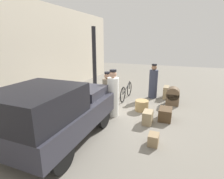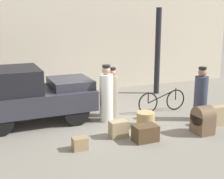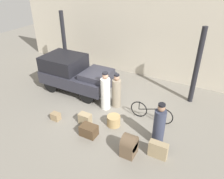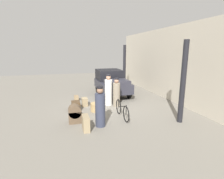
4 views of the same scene
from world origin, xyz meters
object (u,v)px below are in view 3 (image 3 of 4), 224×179
object	(u,v)px
porter_with_bicycle	(159,126)
bicycle	(151,112)
truck	(74,72)
porter_lifting_near_truck	(106,92)
porter_carrying_trunk	(117,92)
suitcase_tan_flat	(158,150)
suitcase_small_leather	(129,145)
trunk_large_brown	(85,119)
wicker_basket	(114,121)
suitcase_black_upright	(56,116)
trunk_umber_medium	(89,131)

from	to	relation	value
porter_with_bicycle	bicycle	bearing A→B (deg)	119.28
truck	porter_lifting_near_truck	bearing A→B (deg)	-19.15
porter_carrying_trunk	suitcase_tan_flat	size ratio (longest dim) A/B	2.54
suitcase_small_leather	suitcase_tan_flat	xyz separation A→B (m)	(0.89, 0.35, -0.10)
trunk_large_brown	suitcase_tan_flat	distance (m)	3.17
porter_carrying_trunk	wicker_basket	bearing A→B (deg)	-67.51
porter_lifting_near_truck	suitcase_black_upright	xyz separation A→B (m)	(-1.41, -1.73, -0.65)
truck	suitcase_tan_flat	bearing A→B (deg)	-25.37
bicycle	suitcase_small_leather	world-z (taller)	suitcase_small_leather
wicker_basket	porter_with_bicycle	xyz separation A→B (m)	(1.86, -0.15, 0.55)
suitcase_black_upright	porter_with_bicycle	bearing A→B (deg)	9.13
trunk_large_brown	suitcase_black_upright	bearing A→B (deg)	-162.79
suitcase_black_upright	wicker_basket	bearing A→B (deg)	19.54
truck	porter_lifting_near_truck	distance (m)	2.39
truck	suitcase_small_leather	xyz separation A→B (m)	(4.32, -2.83, -0.55)
bicycle	porter_carrying_trunk	size ratio (longest dim) A/B	1.13
bicycle	porter_carrying_trunk	bearing A→B (deg)	171.46
truck	bicycle	bearing A→B (deg)	-8.84
bicycle	porter_with_bicycle	xyz separation A→B (m)	(0.66, -1.17, 0.39)
wicker_basket	porter_lifting_near_truck	distance (m)	1.40
bicycle	trunk_umber_medium	distance (m)	2.66
truck	suitcase_black_upright	xyz separation A→B (m)	(0.84, -2.51, -0.78)
porter_with_bicycle	suitcase_tan_flat	size ratio (longest dim) A/B	2.67
suitcase_black_upright	suitcase_tan_flat	distance (m)	4.37
wicker_basket	trunk_large_brown	world-z (taller)	trunk_large_brown
suitcase_black_upright	suitcase_small_leather	bearing A→B (deg)	-5.15
bicycle	trunk_large_brown	world-z (taller)	bicycle
porter_lifting_near_truck	suitcase_black_upright	bearing A→B (deg)	-129.25
trunk_umber_medium	suitcase_tan_flat	xyz separation A→B (m)	(2.62, 0.20, 0.08)
wicker_basket	trunk_umber_medium	distance (m)	1.11
porter_carrying_trunk	trunk_large_brown	distance (m)	1.87
truck	porter_carrying_trunk	size ratio (longest dim) A/B	2.19
suitcase_small_leather	bicycle	bearing A→B (deg)	89.37
trunk_umber_medium	suitcase_black_upright	bearing A→B (deg)	174.92
porter_lifting_near_truck	suitcase_black_upright	world-z (taller)	porter_lifting_near_truck
porter_with_bicycle	suitcase_small_leather	bearing A→B (deg)	-124.72
suitcase_black_upright	trunk_umber_medium	bearing A→B (deg)	-5.08
truck	porter_with_bicycle	distance (m)	5.33
suitcase_small_leather	trunk_umber_medium	bearing A→B (deg)	174.77
porter_carrying_trunk	suitcase_tan_flat	distance (m)	3.35
suitcase_tan_flat	porter_with_bicycle	bearing A→B (deg)	108.93
porter_lifting_near_truck	suitcase_black_upright	size ratio (longest dim) A/B	4.86
porter_carrying_trunk	suitcase_small_leather	world-z (taller)	porter_carrying_trunk
suitcase_small_leather	porter_lifting_near_truck	bearing A→B (deg)	135.28
bicycle	suitcase_small_leather	xyz separation A→B (m)	(-0.02, -2.15, 0.02)
bicycle	wicker_basket	xyz separation A→B (m)	(-1.20, -1.02, -0.16)
porter_carrying_trunk	trunk_umber_medium	distance (m)	2.31
porter_carrying_trunk	bicycle	bearing A→B (deg)	-8.54
suitcase_black_upright	suitcase_tan_flat	xyz separation A→B (m)	(4.37, 0.04, 0.13)
truck	trunk_large_brown	distance (m)	3.05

